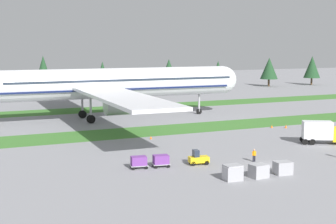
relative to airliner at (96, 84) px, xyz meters
The scene contains 17 objects.
ground_plane 48.50m from the airliner, 78.46° to the right, with size 400.00×400.00×0.00m, color gray.
grass_strip_near 20.46m from the airliner, 59.75° to the right, with size 320.00×10.37×0.01m, color #3D752D.
grass_strip_far 20.37m from the airliner, 59.58° to the left, with size 320.00×10.37×0.01m, color #3D752D.
airliner is the anchor object (origin of this frame).
baggage_tug 43.07m from the airliner, 87.96° to the right, with size 2.77×1.69×1.97m.
cargo_dolly_lead 42.40m from the airliner, 94.72° to the right, with size 2.41×1.82×1.55m.
cargo_dolly_second 42.28m from the airliner, 98.69° to the right, with size 2.41×1.82×1.55m.
catering_truck 46.55m from the airliner, 56.05° to the right, with size 7.20×5.36×3.58m.
ground_crew_marshaller 45.56m from the airliner, 78.35° to the right, with size 0.56×0.36×1.74m.
uld_container_0 51.21m from the airliner, 88.00° to the right, with size 2.00×1.60×1.78m, color #A3A3A8.
uld_container_1 51.85m from the airliner, 84.32° to the right, with size 2.00×1.60×1.62m, color #A3A3A8.
uld_container_2 51.38m from the airliner, 88.11° to the right, with size 2.00×1.60×1.63m, color #A3A3A8.
uld_container_3 52.19m from the airliner, 80.37° to the right, with size 2.00×1.60×1.57m, color #A3A3A8.
taxiway_marker_0 24.85m from the airliner, 83.99° to the right, with size 0.44×0.44×0.47m, color orange.
taxiway_marker_1 38.71m from the airliner, 38.65° to the right, with size 0.44×0.44×0.65m, color orange.
taxiway_marker_2 36.20m from the airliner, 39.44° to the right, with size 0.44×0.44×0.56m, color orange.
distant_tree_line 56.70m from the airliner, 72.79° to the left, with size 183.24×10.41×12.35m.
Camera 1 is at (-37.82, -52.87, 15.81)m, focal length 53.90 mm.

